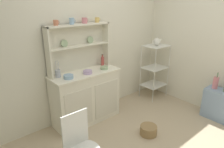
# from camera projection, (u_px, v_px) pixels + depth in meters

# --- Properties ---
(wall_back) EXTENTS (3.84, 0.05, 2.50)m
(wall_back) POSITION_uv_depth(u_px,v_px,m) (91.00, 43.00, 3.42)
(wall_back) COLOR silver
(wall_back) RESTS_ON ground
(hutch_cabinet) EXTENTS (1.14, 0.45, 0.86)m
(hutch_cabinet) POSITION_uv_depth(u_px,v_px,m) (86.00, 96.00, 3.32)
(hutch_cabinet) COLOR silver
(hutch_cabinet) RESTS_ON ground
(hutch_shelf_unit) EXTENTS (1.06, 0.18, 0.74)m
(hutch_shelf_unit) POSITION_uv_depth(u_px,v_px,m) (78.00, 44.00, 3.15)
(hutch_shelf_unit) COLOR silver
(hutch_shelf_unit) RESTS_ON hutch_cabinet
(bakers_rack) EXTENTS (0.48, 0.37, 1.10)m
(bakers_rack) POSITION_uv_depth(u_px,v_px,m) (155.00, 66.00, 4.10)
(bakers_rack) COLOR silver
(bakers_rack) RESTS_ON ground
(side_shelf_blue) EXTENTS (0.28, 0.48, 0.52)m
(side_shelf_blue) POSITION_uv_depth(u_px,v_px,m) (219.00, 105.00, 3.43)
(side_shelf_blue) COLOR #849EBC
(side_shelf_blue) RESTS_ON ground
(wire_chair) EXTENTS (0.36, 0.36, 0.85)m
(wire_chair) POSITION_uv_depth(u_px,v_px,m) (80.00, 143.00, 2.11)
(wire_chair) COLOR white
(wire_chair) RESTS_ON ground
(floor_basket) EXTENTS (0.26, 0.26, 0.15)m
(floor_basket) POSITION_uv_depth(u_px,v_px,m) (148.00, 130.00, 3.06)
(floor_basket) COLOR #93754C
(floor_basket) RESTS_ON ground
(cup_terracotta_0) EXTENTS (0.08, 0.07, 0.08)m
(cup_terracotta_0) POSITION_uv_depth(u_px,v_px,m) (56.00, 23.00, 2.79)
(cup_terracotta_0) COLOR #C67556
(cup_terracotta_0) RESTS_ON hutch_shelf_unit
(cup_sky_1) EXTENTS (0.09, 0.07, 0.09)m
(cup_sky_1) POSITION_uv_depth(u_px,v_px,m) (72.00, 21.00, 2.94)
(cup_sky_1) COLOR #8EB2D1
(cup_sky_1) RESTS_ON hutch_shelf_unit
(cup_rose_2) EXTENTS (0.10, 0.08, 0.09)m
(cup_rose_2) POSITION_uv_depth(u_px,v_px,m) (85.00, 20.00, 3.07)
(cup_rose_2) COLOR #D17A84
(cup_rose_2) RESTS_ON hutch_shelf_unit
(cup_gold_3) EXTENTS (0.08, 0.07, 0.08)m
(cup_gold_3) POSITION_uv_depth(u_px,v_px,m) (97.00, 20.00, 3.22)
(cup_gold_3) COLOR #DBB760
(cup_gold_3) RESTS_ON hutch_shelf_unit
(bowl_mixing_large) EXTENTS (0.14, 0.14, 0.05)m
(bowl_mixing_large) POSITION_uv_depth(u_px,v_px,m) (68.00, 77.00, 2.92)
(bowl_mixing_large) COLOR #8EB2D1
(bowl_mixing_large) RESTS_ON hutch_cabinet
(bowl_floral_medium) EXTENTS (0.14, 0.14, 0.05)m
(bowl_floral_medium) POSITION_uv_depth(u_px,v_px,m) (88.00, 72.00, 3.12)
(bowl_floral_medium) COLOR #B79ECC
(bowl_floral_medium) RESTS_ON hutch_cabinet
(bowl_cream_small) EXTENTS (0.13, 0.13, 0.05)m
(bowl_cream_small) POSITION_uv_depth(u_px,v_px,m) (104.00, 68.00, 3.32)
(bowl_cream_small) COLOR #9EB78E
(bowl_cream_small) RESTS_ON hutch_cabinet
(jam_bottle) EXTENTS (0.05, 0.05, 0.21)m
(jam_bottle) POSITION_uv_depth(u_px,v_px,m) (103.00, 61.00, 3.47)
(jam_bottle) COLOR #B74C47
(jam_bottle) RESTS_ON hutch_cabinet
(utensil_jar) EXTENTS (0.08, 0.08, 0.25)m
(utensil_jar) POSITION_uv_depth(u_px,v_px,m) (58.00, 73.00, 2.96)
(utensil_jar) COLOR #B2B7C6
(utensil_jar) RESTS_ON hutch_cabinet
(porcelain_teapot) EXTENTS (0.23, 0.14, 0.17)m
(porcelain_teapot) POSITION_uv_depth(u_px,v_px,m) (157.00, 42.00, 3.94)
(porcelain_teapot) COLOR white
(porcelain_teapot) RESTS_ON bakers_rack
(flower_vase) EXTENTS (0.09, 0.09, 0.34)m
(flower_vase) POSITION_uv_depth(u_px,v_px,m) (216.00, 82.00, 3.39)
(flower_vase) COLOR #D17A84
(flower_vase) RESTS_ON side_shelf_blue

